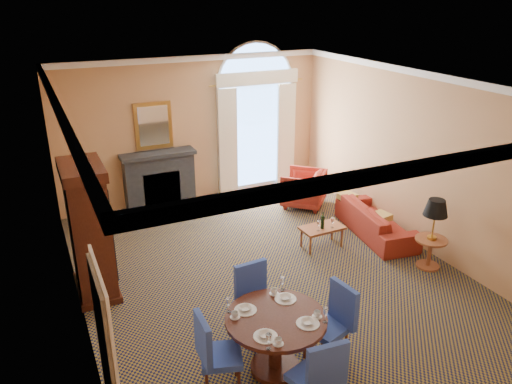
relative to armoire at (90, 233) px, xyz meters
name	(u,v)px	position (x,y,z in m)	size (l,w,h in m)	color
ground	(268,273)	(2.72, -0.69, -1.02)	(7.50, 7.50, 0.00)	black
room_envelope	(250,120)	(2.69, -0.02, 1.48)	(6.04, 7.52, 3.45)	tan
armoire	(90,233)	(0.00, 0.00, 0.00)	(0.61, 1.08, 2.13)	#37160C
dining_table	(276,331)	(1.76, -2.81, -0.44)	(1.25, 1.25, 0.99)	#37160C
dining_chair_north	(253,296)	(1.81, -2.05, -0.42)	(0.57, 0.57, 1.07)	#27429C
dining_chair_south	(320,374)	(1.84, -3.70, -0.42)	(0.60, 0.60, 1.07)	#27429C
dining_chair_east	(334,318)	(2.54, -2.92, -0.42)	(0.60, 0.60, 1.07)	#27429C
dining_chair_west	(213,350)	(0.93, -2.84, -0.42)	(0.60, 0.60, 1.07)	#27429C
sofa	(376,220)	(5.27, -0.27, -0.73)	(2.02, 0.79, 0.59)	maroon
armchair	(303,189)	(4.70, 1.56, -0.62)	(0.86, 0.89, 0.81)	maroon
coffee_table	(322,228)	(4.03, -0.28, -0.64)	(0.82, 0.47, 0.73)	brown
side_table	(434,225)	(5.32, -1.68, -0.22)	(0.54, 0.54, 1.23)	brown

